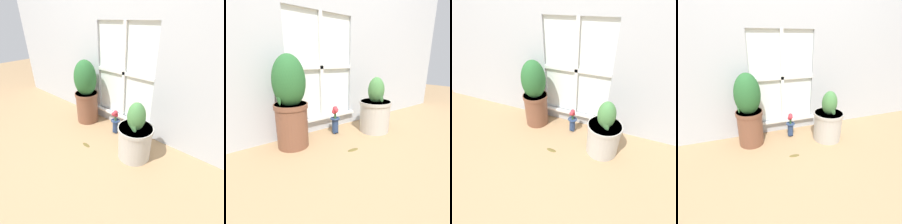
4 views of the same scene
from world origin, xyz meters
The scene contains 6 objects.
ground_plane centered at (0.00, 0.00, 0.00)m, with size 10.00×10.00×0.00m, color tan.
wall_with_window centered at (0.00, 0.56, 1.27)m, with size 4.40×0.10×2.50m.
potted_plant_left centered at (-0.44, 0.34, 0.41)m, with size 0.29×0.29×0.81m.
potted_plant_right centered at (0.44, 0.16, 0.23)m, with size 0.34×0.34×0.59m.
flower_vase centered at (0.04, 0.35, 0.16)m, with size 0.11×0.11×0.30m.
fallen_leaf centered at (-0.05, -0.05, 0.00)m, with size 0.11×0.05×0.01m.
Camera 3 is at (0.58, -1.22, 1.37)m, focal length 28.00 mm.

